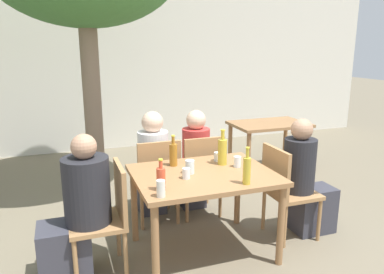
% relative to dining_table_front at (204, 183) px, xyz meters
% --- Properties ---
extents(ground_plane, '(30.00, 30.00, 0.00)m').
position_rel_dining_table_front_xyz_m(ground_plane, '(0.00, 0.00, -0.67)').
color(ground_plane, '#706651').
extents(cafe_building_wall, '(10.00, 0.08, 2.80)m').
position_rel_dining_table_front_xyz_m(cafe_building_wall, '(0.00, 3.85, 0.73)').
color(cafe_building_wall, silver).
rests_on(cafe_building_wall, ground_plane).
extents(dining_table_front, '(1.20, 0.93, 0.76)m').
position_rel_dining_table_front_xyz_m(dining_table_front, '(0.00, 0.00, 0.00)').
color(dining_table_front, '#996B42').
rests_on(dining_table_front, ground_plane).
extents(dining_table_back, '(1.06, 0.69, 0.76)m').
position_rel_dining_table_front_xyz_m(dining_table_back, '(1.65, 1.67, -0.03)').
color(dining_table_back, '#996B42').
rests_on(dining_table_back, ground_plane).
extents(patio_chair_0, '(0.44, 0.44, 0.91)m').
position_rel_dining_table_front_xyz_m(patio_chair_0, '(-0.83, 0.00, -0.15)').
color(patio_chair_0, '#A87A4C').
rests_on(patio_chair_0, ground_plane).
extents(patio_chair_1, '(0.44, 0.44, 0.91)m').
position_rel_dining_table_front_xyz_m(patio_chair_1, '(0.83, 0.00, -0.15)').
color(patio_chair_1, '#A87A4C').
rests_on(patio_chair_1, ground_plane).
extents(patio_chair_2, '(0.44, 0.44, 0.91)m').
position_rel_dining_table_front_xyz_m(patio_chair_2, '(-0.24, 0.70, -0.15)').
color(patio_chair_2, '#A87A4C').
rests_on(patio_chair_2, ground_plane).
extents(patio_chair_3, '(0.44, 0.44, 0.91)m').
position_rel_dining_table_front_xyz_m(patio_chair_3, '(0.24, 0.70, -0.15)').
color(patio_chair_3, '#A87A4C').
rests_on(patio_chair_3, ground_plane).
extents(person_seated_0, '(0.58, 0.36, 1.18)m').
position_rel_dining_table_front_xyz_m(person_seated_0, '(-1.07, -0.00, -0.13)').
color(person_seated_0, '#383842').
rests_on(person_seated_0, ground_plane).
extents(person_seated_1, '(0.55, 0.30, 1.17)m').
position_rel_dining_table_front_xyz_m(person_seated_1, '(1.08, -0.00, -0.15)').
color(person_seated_1, '#383842').
rests_on(person_seated_1, ground_plane).
extents(person_seated_2, '(0.32, 0.56, 1.17)m').
position_rel_dining_table_front_xyz_m(person_seated_2, '(-0.24, 0.94, -0.14)').
color(person_seated_2, '#383842').
rests_on(person_seated_2, ground_plane).
extents(person_seated_3, '(0.30, 0.55, 1.15)m').
position_rel_dining_table_front_xyz_m(person_seated_3, '(0.24, 0.94, -0.16)').
color(person_seated_3, '#383842').
rests_on(person_seated_3, ground_plane).
extents(soda_bottle_0, '(0.07, 0.07, 0.25)m').
position_rel_dining_table_front_xyz_m(soda_bottle_0, '(-0.45, -0.26, 0.19)').
color(soda_bottle_0, '#DB4C2D').
rests_on(soda_bottle_0, dining_table_front).
extents(oil_cruet_1, '(0.08, 0.08, 0.33)m').
position_rel_dining_table_front_xyz_m(oil_cruet_1, '(0.25, 0.16, 0.22)').
color(oil_cruet_1, gold).
rests_on(oil_cruet_1, dining_table_front).
extents(amber_bottle_2, '(0.07, 0.07, 0.29)m').
position_rel_dining_table_front_xyz_m(amber_bottle_2, '(-0.19, 0.28, 0.20)').
color(amber_bottle_2, '#9E661E').
rests_on(amber_bottle_2, dining_table_front).
extents(oil_cruet_3, '(0.06, 0.06, 0.30)m').
position_rel_dining_table_front_xyz_m(oil_cruet_3, '(0.23, -0.36, 0.21)').
color(oil_cruet_3, gold).
rests_on(oil_cruet_3, dining_table_front).
extents(drinking_glass_0, '(0.07, 0.07, 0.13)m').
position_rel_dining_table_front_xyz_m(drinking_glass_0, '(-0.48, -0.38, 0.15)').
color(drinking_glass_0, silver).
rests_on(drinking_glass_0, dining_table_front).
extents(drinking_glass_1, '(0.07, 0.07, 0.10)m').
position_rel_dining_table_front_xyz_m(drinking_glass_1, '(0.35, 0.05, 0.14)').
color(drinking_glass_1, white).
rests_on(drinking_glass_1, dining_table_front).
extents(drinking_glass_2, '(0.06, 0.06, 0.09)m').
position_rel_dining_table_front_xyz_m(drinking_glass_2, '(-0.19, -0.08, 0.14)').
color(drinking_glass_2, white).
rests_on(drinking_glass_2, dining_table_front).
extents(drinking_glass_3, '(0.08, 0.08, 0.12)m').
position_rel_dining_table_front_xyz_m(drinking_glass_3, '(-0.12, 0.03, 0.15)').
color(drinking_glass_3, silver).
rests_on(drinking_glass_3, dining_table_front).
extents(drinking_glass_4, '(0.06, 0.06, 0.08)m').
position_rel_dining_table_front_xyz_m(drinking_glass_4, '(0.25, 0.28, 0.13)').
color(drinking_glass_4, silver).
rests_on(drinking_glass_4, dining_table_front).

